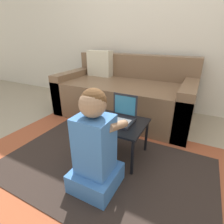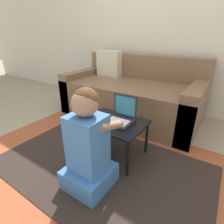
{
  "view_description": "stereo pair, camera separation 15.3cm",
  "coord_description": "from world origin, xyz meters",
  "views": [
    {
      "loc": [
        0.7,
        -0.96,
        1.01
      ],
      "look_at": [
        0.05,
        0.29,
        0.4
      ],
      "focal_mm": 28.0,
      "sensor_mm": 36.0,
      "label": 1
    },
    {
      "loc": [
        0.83,
        -0.88,
        1.01
      ],
      "look_at": [
        0.05,
        0.29,
        0.4
      ],
      "focal_mm": 28.0,
      "sensor_mm": 36.0,
      "label": 2
    }
  ],
  "objects": [
    {
      "name": "ground_plane",
      "position": [
        0.0,
        0.0,
        0.0
      ],
      "size": [
        16.0,
        16.0,
        0.0
      ],
      "primitive_type": "plane",
      "color": "gray"
    },
    {
      "name": "wall_back",
      "position": [
        0.0,
        1.64,
        1.25
      ],
      "size": [
        9.0,
        0.06,
        2.5
      ],
      "color": "beige",
      "rests_on": "ground_plane"
    },
    {
      "name": "area_rug",
      "position": [
        0.1,
        0.04,
        0.0
      ],
      "size": [
        2.39,
        1.49,
        0.01
      ],
      "color": "#9E4C2D",
      "rests_on": "ground_plane"
    },
    {
      "name": "couch",
      "position": [
        -0.19,
        1.14,
        0.29
      ],
      "size": [
        1.73,
        0.92,
        0.82
      ],
      "color": "brown",
      "rests_on": "ground_plane"
    },
    {
      "name": "laptop_desk",
      "position": [
        0.1,
        0.24,
        0.3
      ],
      "size": [
        0.53,
        0.4,
        0.34
      ],
      "color": "black",
      "rests_on": "ground_plane"
    },
    {
      "name": "laptop",
      "position": [
        0.15,
        0.27,
        0.37
      ],
      "size": [
        0.22,
        0.21,
        0.22
      ],
      "color": "#232328",
      "rests_on": "laptop_desk"
    },
    {
      "name": "computer_mouse",
      "position": [
        -0.02,
        0.25,
        0.35
      ],
      "size": [
        0.07,
        0.11,
        0.04
      ],
      "color": "#234CB2",
      "rests_on": "laptop_desk"
    },
    {
      "name": "person_seated",
      "position": [
        0.16,
        -0.16,
        0.32
      ],
      "size": [
        0.31,
        0.41,
        0.74
      ],
      "color": "#3D70B2",
      "rests_on": "ground_plane"
    }
  ]
}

